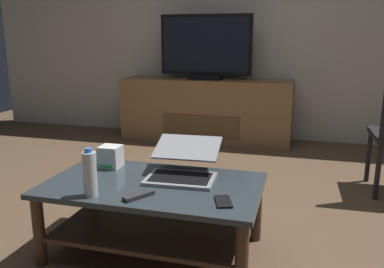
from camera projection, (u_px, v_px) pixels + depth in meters
The scene contains 10 objects.
ground_plane at pixel (187, 235), 2.37m from camera, with size 7.68×7.68×0.00m, color brown.
back_wall at pixel (251, 11), 4.41m from camera, with size 6.40×0.12×2.80m, color beige.
coffee_table at pixel (154, 204), 2.13m from camera, with size 1.12×0.65×0.39m.
media_cabinet at pixel (206, 110), 4.48m from camera, with size 1.87×0.45×0.68m.
television at pixel (206, 48), 4.30m from camera, with size 0.99×0.20×0.69m.
laptop at pixel (183, 166), 2.18m from camera, with size 0.38×0.43×0.18m.
router_box at pixel (111, 157), 2.34m from camera, with size 0.12×0.12×0.13m.
water_bottle_near at pixel (90, 174), 1.90m from camera, with size 0.07×0.07×0.24m.
cell_phone at pixel (223, 202), 1.85m from camera, with size 0.07×0.14×0.01m, color black.
tv_remote at pixel (139, 196), 1.91m from camera, with size 0.04×0.16×0.02m, color #2D2D30.
Camera 1 is at (0.61, -2.07, 1.14)m, focal length 37.73 mm.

